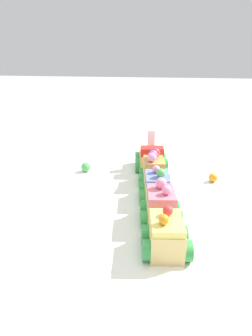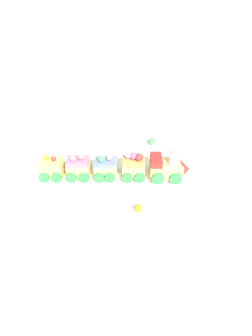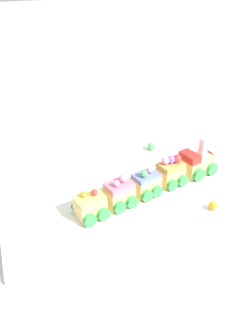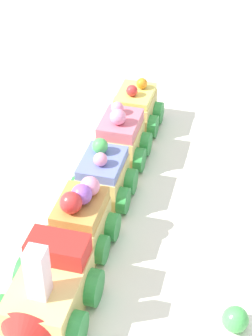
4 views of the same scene
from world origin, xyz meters
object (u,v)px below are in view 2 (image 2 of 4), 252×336
cake_car_blueberry (106,168)px  gumball_green (152,141)px  cake_train_locomotive (168,168)px  gumball_orange (138,208)px  cake_car_lemon (52,168)px  cake_car_strawberry (79,168)px  cake_car_caramel (133,167)px

cake_car_blueberry → gumball_green: (0.11, 0.19, -0.01)m
cake_train_locomotive → gumball_orange: size_ratio=5.90×
cake_car_lemon → gumball_orange: 0.28m
cake_car_blueberry → cake_car_lemon: cake_car_blueberry is taller
cake_car_blueberry → gumball_orange: cake_car_blueberry is taller
cake_train_locomotive → cake_car_blueberry: size_ratio=1.53×
cake_car_strawberry → cake_car_lemon: cake_car_strawberry is taller
cake_train_locomotive → cake_car_caramel: bearing=179.9°
cake_train_locomotive → cake_car_lemon: bearing=180.0°
cake_car_lemon → gumball_orange: (0.26, -0.08, -0.01)m
cake_car_blueberry → gumball_green: cake_car_blueberry is taller
cake_train_locomotive → gumball_orange: 0.16m
cake_car_strawberry → gumball_orange: cake_car_strawberry is taller
cake_train_locomotive → cake_car_strawberry: size_ratio=1.53×
cake_car_lemon → gumball_green: 0.34m
cake_car_strawberry → cake_car_blueberry: bearing=-0.0°
cake_car_blueberry → cake_train_locomotive: bearing=0.0°
gumball_orange → gumball_green: 0.30m
cake_car_lemon → gumball_orange: bearing=-29.6°
cake_car_blueberry → gumball_orange: bearing=-57.2°
cake_car_blueberry → cake_car_strawberry: bearing=180.0°
cake_train_locomotive → gumball_green: size_ratio=5.12×
cake_train_locomotive → cake_car_caramel: (-0.10, -0.02, 0.00)m
cake_train_locomotive → cake_car_caramel: 0.10m
cake_train_locomotive → cake_car_blueberry: bearing=-180.0°
cake_train_locomotive → cake_car_lemon: size_ratio=1.53×
cake_car_blueberry → cake_car_caramel: bearing=0.2°
cake_car_strawberry → gumball_green: cake_car_strawberry is taller
cake_car_lemon → gumball_green: size_ratio=3.34×
cake_car_caramel → gumball_orange: 0.14m
cake_train_locomotive → cake_car_blueberry: (-0.17, -0.04, -0.00)m
cake_car_blueberry → gumball_orange: 0.16m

